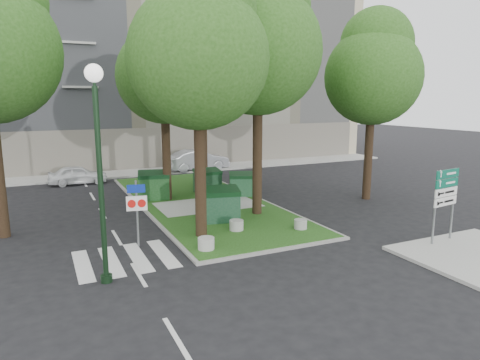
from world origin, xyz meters
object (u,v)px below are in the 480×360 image
tree_median_near_left (200,45)px  tree_median_far (203,48)px  car_white (78,175)px  street_lamp (98,150)px  car_silver (197,160)px  bollard_left (206,243)px  dumpster_a (154,185)px  bollard_mid (236,225)px  litter_bin (213,180)px  dumpster_d (242,184)px  tree_street_right (374,68)px  dumpster_b (220,204)px  tree_median_near_right (259,38)px  bollard_right (301,224)px  dumpster_c (207,181)px  traffic_sign_pole (137,204)px  directional_sign (445,194)px  tree_median_mid (165,67)px

tree_median_near_left → tree_median_far: 10.24m
tree_median_far → car_white: bearing=150.9°
street_lamp → car_silver: 20.54m
bollard_left → tree_median_near_left: bearing=73.5°
dumpster_a → car_white: bearing=129.1°
tree_median_far → bollard_mid: bearing=-103.3°
litter_bin → car_white: (-7.44, 4.57, 0.16)m
tree_median_near_left → dumpster_d: 9.74m
tree_street_right → bollard_mid: tree_street_right is taller
dumpster_b → dumpster_d: 5.10m
tree_median_near_right → bollard_right: tree_median_near_right is taller
litter_bin → car_silver: 6.53m
dumpster_b → bollard_mid: dumpster_b is taller
tree_median_near_left → dumpster_c: 10.24m
traffic_sign_pole → car_silver: size_ratio=0.52×
car_silver → tree_street_right: bearing=-162.3°
dumpster_a → tree_median_near_left: bearing=-75.6°
directional_sign → car_silver: bearing=89.5°
dumpster_c → bollard_left: dumpster_c is taller
tree_median_near_right → car_silver: size_ratio=2.39×
bollard_right → directional_sign: bearing=-42.4°
tree_median_mid → tree_median_far: (3.20, 3.00, 1.34)m
tree_street_right → tree_median_near_right: bearing=-175.9°
dumpster_a → dumpster_d: bearing=-2.2°
dumpster_b → car_silver: dumpster_b is taller
tree_median_far → bollard_right: size_ratio=22.52×
traffic_sign_pole → dumpster_d: bearing=51.5°
litter_bin → street_lamp: size_ratio=0.10×
bollard_right → street_lamp: street_lamp is taller
tree_median_far → car_silver: (1.57, 5.82, -7.53)m
dumpster_a → bollard_right: size_ratio=3.46×
tree_median_far → dumpster_d: (0.71, -3.84, -7.58)m
bollard_left → car_silver: bearing=71.2°
tree_median_near_right → dumpster_a: 9.42m
tree_median_far → litter_bin: bearing=-65.2°
litter_bin → tree_street_right: bearing=-44.5°
tree_median_near_left → tree_street_right: (10.50, 2.50, -0.33)m
bollard_mid → bollard_right: bearing=-21.0°
dumpster_d → street_lamp: size_ratio=0.26×
tree_median_mid → tree_street_right: (10.00, -4.00, 0.00)m
tree_median_mid → tree_street_right: 10.77m
directional_sign → street_lamp: bearing=163.2°
tree_street_right → dumpster_a: size_ratio=5.50×
dumpster_a → dumpster_c: size_ratio=1.24×
tree_median_near_left → dumpster_b: bearing=47.8°
tree_median_near_right → bollard_left: bearing=-137.8°
tree_street_right → car_silver: (-5.23, 12.82, -6.19)m
tree_median_far → traffic_sign_pole: 13.14m
street_lamp → dumpster_d: bearing=44.6°
tree_median_near_left → tree_median_near_right: bearing=29.7°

